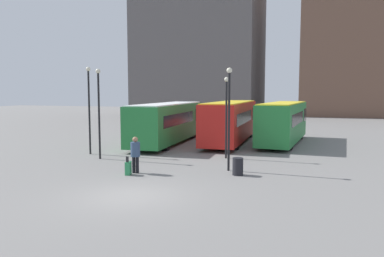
{
  "coord_description": "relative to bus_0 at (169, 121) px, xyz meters",
  "views": [
    {
      "loc": [
        6.78,
        -12.68,
        4.01
      ],
      "look_at": [
        -0.76,
        9.81,
        1.71
      ],
      "focal_mm": 35.0,
      "sensor_mm": 36.0,
      "label": 1
    }
  ],
  "objects": [
    {
      "name": "lamp_post_3",
      "position": [
        -1.3,
        -7.83,
        1.47
      ],
      "size": [
        0.28,
        0.28,
        5.4
      ],
      "color": "black",
      "rests_on": "ground_plane"
    },
    {
      "name": "lamp_post_2",
      "position": [
        -2.87,
        -6.5,
        1.59
      ],
      "size": [
        0.28,
        0.28,
        5.63
      ],
      "color": "black",
      "rests_on": "ground_plane"
    },
    {
      "name": "building_block_right",
      "position": [
        17.77,
        44.24,
        16.67
      ],
      "size": [
        19.25,
        16.85,
        36.79
      ],
      "color": "brown",
      "rests_on": "ground_plane"
    },
    {
      "name": "lamp_post_0",
      "position": [
        5.88,
        -5.22,
        1.22
      ],
      "size": [
        0.28,
        0.28,
        4.92
      ],
      "color": "black",
      "rests_on": "ground_plane"
    },
    {
      "name": "bus_0",
      "position": [
        0.0,
        0.0,
        0.0
      ],
      "size": [
        3.28,
        11.72,
        3.15
      ],
      "rotation": [
        0.0,
        0.0,
        1.63
      ],
      "color": "#237A38",
      "rests_on": "ground_plane"
    },
    {
      "name": "bus_1",
      "position": [
        4.55,
        2.11,
        0.06
      ],
      "size": [
        3.02,
        11.85,
        3.26
      ],
      "rotation": [
        0.0,
        0.0,
        1.61
      ],
      "color": "red",
      "rests_on": "ground_plane"
    },
    {
      "name": "bus_2",
      "position": [
        8.6,
        2.78,
        0.02
      ],
      "size": [
        3.13,
        10.46,
        3.21
      ],
      "rotation": [
        0.0,
        0.0,
        1.5
      ],
      "color": "#237A38",
      "rests_on": "ground_plane"
    },
    {
      "name": "lamp_post_1",
      "position": [
        6.85,
        -8.71,
        1.39
      ],
      "size": [
        0.28,
        0.28,
        5.24
      ],
      "color": "black",
      "rests_on": "ground_plane"
    },
    {
      "name": "building_block_left",
      "position": [
        -11.07,
        44.24,
        12.45
      ],
      "size": [
        23.03,
        17.3,
        28.35
      ],
      "color": "#5B5656",
      "rests_on": "ground_plane"
    },
    {
      "name": "suitcase",
      "position": [
        2.44,
        -11.23,
        -1.39
      ],
      "size": [
        0.32,
        0.43,
        0.93
      ],
      "rotation": [
        0.0,
        0.0,
        1.79
      ],
      "color": "#28844C",
      "rests_on": "ground_plane"
    },
    {
      "name": "trash_bin",
      "position": [
        7.51,
        -9.59,
        -1.29
      ],
      "size": [
        0.52,
        0.52,
        0.85
      ],
      "color": "black",
      "rests_on": "ground_plane"
    },
    {
      "name": "ground_plane",
      "position": [
        4.3,
        -14.56,
        -1.72
      ],
      "size": [
        160.0,
        160.0,
        0.0
      ],
      "primitive_type": "plane",
      "color": "slate"
    },
    {
      "name": "traveler",
      "position": [
        2.58,
        -10.74,
        -0.64
      ],
      "size": [
        0.56,
        0.56,
        1.82
      ],
      "rotation": [
        0.0,
        0.0,
        1.79
      ],
      "color": "black",
      "rests_on": "ground_plane"
    }
  ]
}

